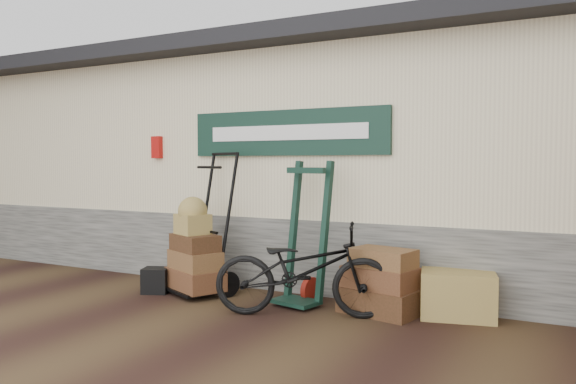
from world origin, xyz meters
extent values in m
plane|color=black|center=(0.00, 0.00, 0.00)|extent=(80.00, 80.00, 0.00)
cube|color=#4C4C47|center=(0.00, 2.75, 0.45)|extent=(14.00, 3.54, 0.90)
cube|color=beige|center=(0.00, 2.75, 1.95)|extent=(14.00, 3.50, 2.10)
cube|color=black|center=(0.00, 2.60, 3.10)|extent=(14.40, 4.10, 0.20)
cube|color=black|center=(-0.30, 0.97, 1.95)|extent=(2.60, 0.06, 0.55)
cube|color=white|center=(-0.30, 0.94, 1.95)|extent=(2.10, 0.01, 0.18)
cube|color=#A80F0C|center=(-2.30, 0.97, 1.80)|extent=(0.14, 0.10, 0.30)
cube|color=olive|center=(1.77, 0.79, 0.24)|extent=(0.82, 0.63, 0.48)
cube|color=black|center=(-1.72, 0.23, 0.15)|extent=(0.38, 0.36, 0.31)
imported|color=black|center=(0.34, 0.11, 0.54)|extent=(1.25, 1.96, 1.08)
camera|label=1|loc=(2.84, -5.05, 1.59)|focal=35.00mm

